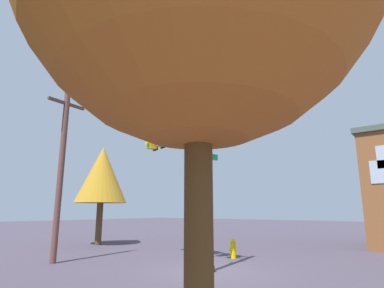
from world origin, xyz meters
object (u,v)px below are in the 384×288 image
Objects in this scene: signal_pole_assembly at (178,136)px; tree_far at (102,175)px; fire_hydrant at (233,249)px; utility_pole at (61,168)px.

signal_pole_assembly reaches higher than tree_far.
fire_hydrant is 10.21m from tree_far.
utility_pole is at bearing 48.68° from fire_hydrant.
signal_pole_assembly is 8.74m from tree_far.
fire_hydrant is at bearing -131.32° from utility_pole.
tree_far is at bearing 2.31° from fire_hydrant.
tree_far is at bearing -15.07° from signal_pole_assembly.
tree_far is at bearing -49.62° from utility_pole.
utility_pole is 6.92m from tree_far.
tree_far is (4.47, -5.26, 0.50)m from utility_pole.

